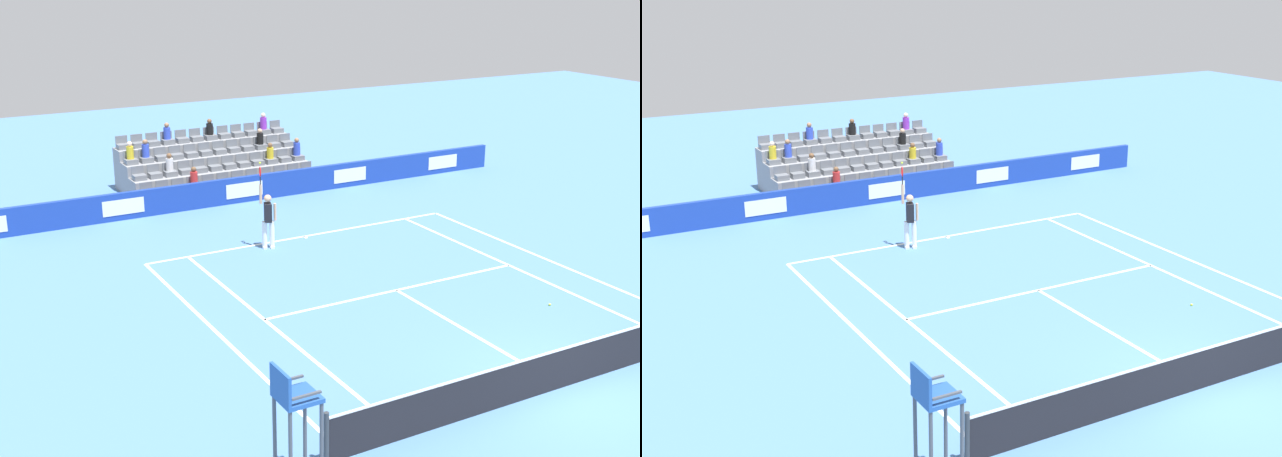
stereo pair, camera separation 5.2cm
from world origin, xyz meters
The scene contains 15 objects.
ground_plane centered at (0.00, 0.00, 0.00)m, with size 80.00×80.00×0.00m, color #4C7AB2.
line_baseline centered at (0.00, -11.89, 0.00)m, with size 10.97×0.10×0.01m, color white.
line_service centered at (0.00, -6.40, 0.00)m, with size 8.23×0.10×0.01m, color white.
line_centre_service centered at (0.00, -3.20, 0.00)m, with size 0.10×6.40×0.01m, color white.
line_singles_sideline_left centered at (4.12, -5.95, 0.00)m, with size 0.10×11.89×0.01m, color white.
line_singles_sideline_right centered at (-4.12, -5.95, 0.00)m, with size 0.10×11.89×0.01m, color white.
line_doubles_sideline_left centered at (5.49, -5.95, 0.00)m, with size 0.10×11.89×0.01m, color white.
line_doubles_sideline_right centered at (-5.49, -5.95, 0.00)m, with size 0.10×11.89×0.01m, color white.
line_centre_mark centered at (0.00, -11.79, 0.00)m, with size 0.10×0.20×0.01m, color white.
sponsor_barrier centered at (0.00, -16.75, 0.50)m, with size 23.52×0.22×0.99m.
tennis_net centered at (0.00, 0.00, 0.49)m, with size 11.97×0.10×1.07m.
tennis_player centered at (1.55, -11.41, 0.99)m, with size 0.51×0.43×2.85m.
umpire_chair centered at (6.76, 0.32, 1.52)m, with size 0.70×0.70×2.34m.
stadium_stand centered at (0.00, -19.70, 0.68)m, with size 7.44×3.80×2.59m.
loose_tennis_ball centered at (-2.96, -3.47, 0.03)m, with size 0.07×0.07×0.07m, color #D1E533.
Camera 2 is at (12.51, 11.55, 8.83)m, focal length 46.91 mm.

